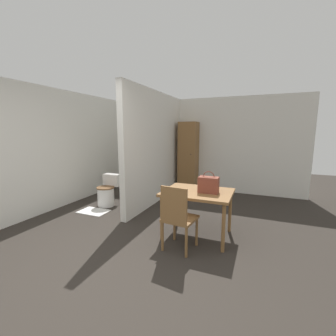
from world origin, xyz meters
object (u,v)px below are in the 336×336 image
at_px(dining_table, 198,196).
at_px(toilet, 108,192).
at_px(wooden_cabinet, 188,157).
at_px(handbag, 209,185).
at_px(wooden_chair, 178,216).

relative_size(dining_table, toilet, 1.54).
height_order(toilet, wooden_cabinet, wooden_cabinet).
bearing_deg(dining_table, toilet, 162.99).
distance_m(toilet, handbag, 2.56).
bearing_deg(wooden_chair, dining_table, 83.07).
height_order(dining_table, toilet, dining_table).
relative_size(wooden_chair, toilet, 1.38).
xyz_separation_m(toilet, handbag, (2.40, -0.70, 0.55)).
distance_m(dining_table, wooden_chair, 0.57).
bearing_deg(wooden_cabinet, handbag, -66.54).
relative_size(dining_table, handbag, 3.16).
height_order(toilet, handbag, handbag).
height_order(handbag, wooden_cabinet, wooden_cabinet).
relative_size(dining_table, wooden_cabinet, 0.55).
relative_size(toilet, handbag, 2.05).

